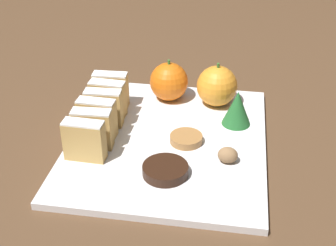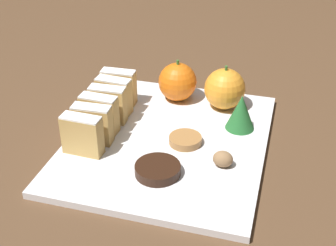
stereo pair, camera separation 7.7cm
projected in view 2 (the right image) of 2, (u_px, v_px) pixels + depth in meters
name	position (u px, v px, depth m)	size (l,w,h in m)	color
ground_plane	(168.00, 144.00, 0.80)	(6.00, 6.00, 0.00)	#513823
serving_platter	(168.00, 141.00, 0.79)	(0.33, 0.39, 0.01)	white
stollen_slice_front	(82.00, 135.00, 0.74)	(0.07, 0.03, 0.07)	tan
stollen_slice_second	(92.00, 124.00, 0.77)	(0.07, 0.03, 0.07)	tan
stollen_slice_third	(99.00, 114.00, 0.79)	(0.07, 0.03, 0.07)	tan
stollen_slice_fourth	(108.00, 104.00, 0.82)	(0.07, 0.03, 0.07)	tan
stollen_slice_fifth	(114.00, 95.00, 0.85)	(0.07, 0.03, 0.07)	tan
stollen_slice_sixth	(119.00, 87.00, 0.88)	(0.07, 0.03, 0.07)	tan
orange_near	(225.00, 89.00, 0.86)	(0.08, 0.08, 0.08)	orange
orange_far	(177.00, 82.00, 0.89)	(0.07, 0.07, 0.08)	orange
walnut	(223.00, 159.00, 0.72)	(0.03, 0.03, 0.03)	#8E6B47
chocolate_cookie	(158.00, 170.00, 0.70)	(0.07, 0.07, 0.02)	black
gingerbread_cookie	(185.00, 140.00, 0.78)	(0.05, 0.05, 0.01)	#A3703D
evergreen_sprig	(241.00, 112.00, 0.80)	(0.05, 0.05, 0.06)	#23662D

